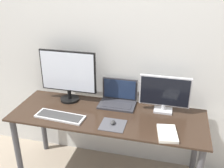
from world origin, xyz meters
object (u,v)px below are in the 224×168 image
Objects in this scene: monitor_left at (68,74)px; book at (167,133)px; monitor_right at (165,93)px; keyboard at (60,116)px; mouse at (113,122)px; laptop at (118,98)px.

monitor_left is 1.07m from book.
monitor_right is 1.00× the size of keyboard.
monitor_right is at bearing 20.74° from keyboard.
mouse is (-0.39, -0.33, -0.16)m from monitor_right.
laptop is at bearing 96.11° from mouse.
keyboard is 1.75× the size of book.
monitor_left reaches higher than book.
laptop reaches higher than book.
monitor_left is 0.66m from mouse.
mouse is at bearing 0.38° from keyboard.
keyboard is at bearing -139.56° from laptop.
laptop is 1.34× the size of book.
keyboard is (0.04, -0.33, -0.26)m from monitor_left.
laptop is at bearing 40.44° from keyboard.
mouse is (0.48, 0.00, 0.01)m from keyboard.
mouse is (0.04, -0.37, -0.04)m from laptop.
mouse reaches higher than book.
laptop is 0.37m from mouse.
monitor_left reaches higher than laptop.
monitor_left is 1.23× the size of monitor_right.
book is (0.45, -0.04, -0.01)m from mouse.
keyboard is (-0.87, -0.33, -0.17)m from monitor_right.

